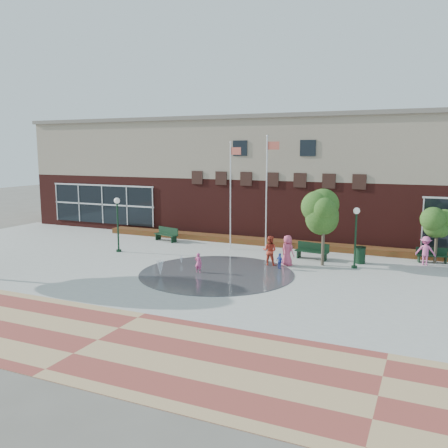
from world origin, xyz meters
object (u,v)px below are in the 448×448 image
at_px(bench_left, 166,237).
at_px(flagpole_right, 267,186).
at_px(child_splash, 198,263).
at_px(trash_can, 360,255).
at_px(flagpole_left, 231,190).

bearing_deg(bench_left, flagpole_right, 23.23).
bearing_deg(child_splash, flagpole_right, -96.28).
bearing_deg(flagpole_right, child_splash, -95.37).
bearing_deg(trash_can, child_splash, -143.09).
distance_m(flagpole_left, trash_can, 9.34).
distance_m(trash_can, child_splash, 9.71).
bearing_deg(bench_left, child_splash, -31.56).
distance_m(flagpole_right, bench_left, 8.52).
height_order(flagpole_right, trash_can, flagpole_right).
relative_size(flagpole_left, bench_left, 3.41).
xyz_separation_m(trash_can, child_splash, (-7.77, -5.83, 0.04)).
height_order(flagpole_right, child_splash, flagpole_right).
height_order(flagpole_left, flagpole_right, flagpole_right).
bearing_deg(flagpole_left, child_splash, -74.48).
height_order(flagpole_left, child_splash, flagpole_left).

